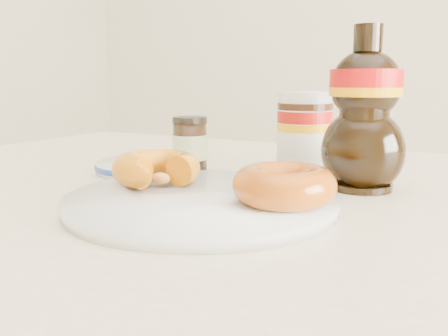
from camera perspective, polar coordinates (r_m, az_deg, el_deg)
The scene contains 8 objects.
dining_table at distance 0.60m, azimuth 8.84°, elevation -11.19°, with size 1.40×0.90×0.75m.
plate at distance 0.53m, azimuth -2.61°, elevation -3.76°, with size 0.29×0.29×0.01m.
donut_bitten at distance 0.58m, azimuth -7.73°, elevation -0.05°, with size 0.10×0.10×0.04m, color #C5710B.
donut_whole at distance 0.49m, azimuth 6.92°, elevation -1.94°, with size 0.10×0.10×0.04m, color #933109.
nutella_jar at distance 0.76m, azimuth 9.18°, elevation 4.58°, with size 0.08×0.08×0.12m.
syrup_bottle at distance 0.63m, azimuth 15.76°, elevation 6.50°, with size 0.10×0.09×0.20m, color black, non-canonical shape.
dark_jar at distance 0.73m, azimuth -3.91°, elevation 2.65°, with size 0.05×0.05×0.08m.
blue_rim_saucer at distance 0.74m, azimuth -8.58°, elevation 0.24°, with size 0.16×0.16×0.02m.
Camera 1 is at (0.19, -0.43, 0.89)m, focal length 40.00 mm.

